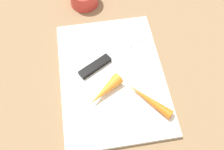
% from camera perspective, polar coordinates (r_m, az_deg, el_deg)
% --- Properties ---
extents(ground_plane, '(1.40, 1.40, 0.00)m').
position_cam_1_polar(ground_plane, '(0.65, -0.00, -0.53)').
color(ground_plane, '#8C6D4C').
extents(cutting_board, '(0.36, 0.26, 0.01)m').
position_cam_1_polar(cutting_board, '(0.65, -0.00, -0.27)').
color(cutting_board, white).
rests_on(cutting_board, ground_plane).
extents(knife, '(0.12, 0.18, 0.01)m').
position_cam_1_polar(knife, '(0.65, -2.90, 2.55)').
color(knife, '#B7B7BC').
rests_on(knife, cutting_board).
extents(carrot_long, '(0.11, 0.10, 0.02)m').
position_cam_1_polar(carrot_long, '(0.61, 8.26, -5.46)').
color(carrot_long, orange).
rests_on(carrot_long, cutting_board).
extents(carrot_short, '(0.08, 0.09, 0.03)m').
position_cam_1_polar(carrot_short, '(0.61, -1.58, -3.50)').
color(carrot_short, orange).
rests_on(carrot_short, cutting_board).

